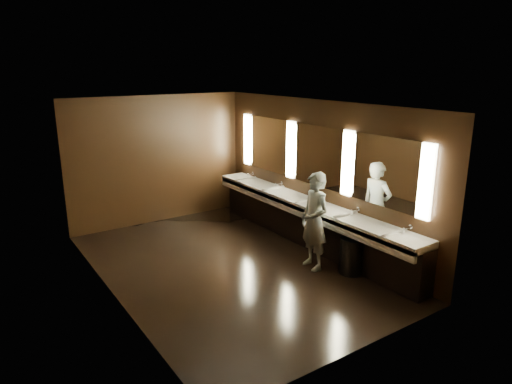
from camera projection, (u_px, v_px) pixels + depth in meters
floor at (229, 266)px, 8.01m from camera, size 6.00×6.00×0.00m
ceiling at (226, 105)px, 7.26m from camera, size 4.00×6.00×0.02m
wall_back at (158, 160)px, 10.03m from camera, size 4.00×0.02×2.80m
wall_front at (361, 246)px, 5.25m from camera, size 4.00×0.02×2.80m
wall_left at (108, 210)px, 6.55m from camera, size 0.02×6.00×2.80m
wall_right at (318, 174)px, 8.72m from camera, size 0.02×6.00×2.80m
sink_counter at (308, 221)px, 8.85m from camera, size 0.55×5.40×1.01m
mirror_band at (317, 156)px, 8.61m from camera, size 0.06×5.03×1.15m
person at (314, 221)px, 7.75m from camera, size 0.47×0.66×1.70m
trash_bin at (352, 256)px, 7.67m from camera, size 0.48×0.48×0.62m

